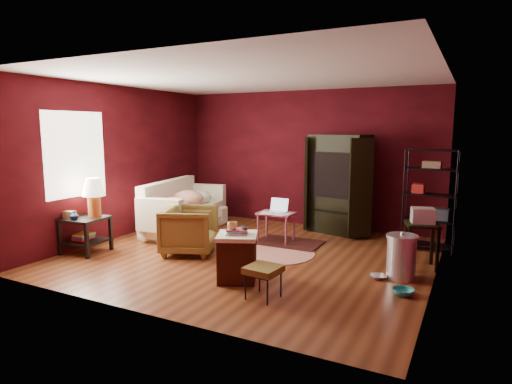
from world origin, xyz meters
TOP-DOWN VIEW (x-y plane):
  - room at (-0.04, -0.01)m, footprint 5.54×5.04m
  - sofa at (-1.88, 0.82)m, footprint 0.62×1.94m
  - armchair at (-0.93, -0.37)m, footprint 1.01×1.04m
  - pet_bowl_steel at (2.07, -0.20)m, footprint 0.22×0.14m
  - pet_bowl_turquoise at (2.46, -0.65)m, footprint 0.27×0.12m
  - vase at (-2.46, -1.32)m, footprint 0.15×0.16m
  - mug at (0.36, -1.17)m, footprint 0.14×0.11m
  - side_table at (-2.41, -1.05)m, footprint 0.68×0.68m
  - sofa_cushions at (-1.93, 0.77)m, footprint 1.25×2.32m
  - hamper at (0.40, -1.12)m, footprint 0.68×0.68m
  - footstool at (0.97, -1.50)m, footprint 0.42×0.42m
  - rug_round at (0.33, 0.25)m, footprint 1.50×1.50m
  - rug_oriental at (0.27, 0.93)m, footprint 1.16×0.77m
  - laptop_desk at (0.03, 0.93)m, footprint 0.63×0.50m
  - tv_armoire at (0.81, 2.11)m, footprint 1.46×1.01m
  - wire_shelving at (2.52, 1.60)m, footprint 0.84×0.39m
  - small_stand at (2.52, 0.58)m, footprint 0.55×0.55m
  - trash_can at (2.34, -0.05)m, footprint 0.45×0.45m

SIDE VIEW (x-z plane):
  - rug_round at x=0.33m, z-range 0.00..0.01m
  - rug_oriental at x=0.27m, z-range 0.01..0.02m
  - pet_bowl_steel at x=2.07m, z-range 0.00..0.22m
  - pet_bowl_turquoise at x=2.46m, z-range 0.00..0.26m
  - trash_can at x=2.34m, z-range -0.02..0.64m
  - hamper at x=0.40m, z-range -0.03..0.70m
  - footstool at x=0.97m, z-range 0.14..0.54m
  - sofa at x=-1.88m, z-range 0.00..0.75m
  - armchair at x=-0.93m, z-range 0.00..0.84m
  - sofa_cushions at x=-1.93m, z-range -0.01..0.91m
  - laptop_desk at x=0.03m, z-range 0.09..0.87m
  - vase at x=-2.46m, z-range 0.59..0.72m
  - small_stand at x=2.52m, z-range 0.22..1.11m
  - side_table at x=-2.41m, z-range 0.12..1.35m
  - mug at x=0.36m, z-range 0.71..0.84m
  - wire_shelving at x=2.52m, z-range 0.08..1.77m
  - tv_armoire at x=0.81m, z-range 0.04..1.95m
  - room at x=-0.04m, z-range -0.02..2.82m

